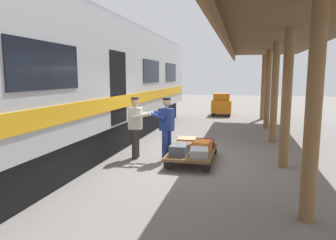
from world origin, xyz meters
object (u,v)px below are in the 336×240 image
(suitcase_slate_roller, at_px, (179,150))
(baggage_tug, at_px, (222,105))
(luggage_cart, at_px, (192,152))
(suitcase_brown_leather, at_px, (183,146))
(suitcase_tan_vintage, at_px, (187,141))
(porter_in_overalls, at_px, (166,127))
(suitcase_gray_aluminum, at_px, (199,152))
(suitcase_orange_carryall, at_px, (202,146))
(train_car, at_px, (70,84))
(porter_by_door, at_px, (136,125))
(suitcase_maroon_trunk, at_px, (205,143))

(suitcase_slate_roller, xyz_separation_m, baggage_tug, (-0.34, -10.62, 0.18))
(luggage_cart, distance_m, suitcase_brown_leather, 0.29)
(suitcase_tan_vintage, xyz_separation_m, porter_in_overalls, (0.47, 0.58, 0.50))
(suitcase_gray_aluminum, bearing_deg, porter_in_overalls, -30.31)
(porter_in_overalls, relative_size, baggage_tug, 0.99)
(suitcase_gray_aluminum, bearing_deg, luggage_cart, -66.02)
(luggage_cart, height_order, baggage_tug, baggage_tug)
(luggage_cart, relative_size, suitcase_tan_vintage, 3.97)
(suitcase_tan_vintage, bearing_deg, luggage_cart, 113.98)
(suitcase_brown_leather, relative_size, baggage_tug, 0.26)
(suitcase_orange_carryall, bearing_deg, porter_in_overalls, 0.16)
(suitcase_orange_carryall, distance_m, baggage_tug, 10.05)
(train_car, height_order, porter_by_door, train_car)
(suitcase_orange_carryall, relative_size, porter_by_door, 0.32)
(train_car, relative_size, baggage_tug, 10.58)
(train_car, bearing_deg, suitcase_tan_vintage, -171.53)
(suitcase_brown_leather, height_order, porter_by_door, porter_by_door)
(suitcase_brown_leather, relative_size, suitcase_gray_aluminum, 0.72)
(luggage_cart, distance_m, suitcase_gray_aluminum, 0.65)
(suitcase_brown_leather, height_order, suitcase_orange_carryall, suitcase_orange_carryall)
(suitcase_brown_leather, xyz_separation_m, porter_by_door, (1.32, 0.01, 0.52))
(luggage_cart, height_order, porter_by_door, porter_by_door)
(suitcase_tan_vintage, bearing_deg, suitcase_slate_roller, 90.00)
(train_car, bearing_deg, suitcase_gray_aluminum, 170.35)
(train_car, bearing_deg, porter_in_overalls, 178.37)
(suitcase_gray_aluminum, bearing_deg, suitcase_slate_roller, 0.00)
(luggage_cart, distance_m, porter_by_door, 1.71)
(suitcase_maroon_trunk, height_order, suitcase_gray_aluminum, suitcase_gray_aluminum)
(suitcase_orange_carryall, height_order, porter_by_door, porter_by_door)
(suitcase_orange_carryall, height_order, suitcase_gray_aluminum, suitcase_orange_carryall)
(train_car, distance_m, porter_by_door, 2.32)
(suitcase_maroon_trunk, distance_m, suitcase_tan_vintage, 0.51)
(luggage_cart, bearing_deg, porter_in_overalls, 0.22)
(suitcase_maroon_trunk, bearing_deg, suitcase_gray_aluminum, 90.00)
(porter_in_overalls, bearing_deg, suitcase_gray_aluminum, 149.69)
(suitcase_maroon_trunk, bearing_deg, suitcase_brown_leather, 48.35)
(luggage_cart, height_order, suitcase_orange_carryall, suitcase_orange_carryall)
(train_car, bearing_deg, porter_by_door, 177.60)
(suitcase_brown_leather, bearing_deg, porter_in_overalls, 0.33)
(suitcase_slate_roller, distance_m, porter_by_door, 1.52)
(suitcase_gray_aluminum, distance_m, porter_in_overalls, 1.25)
(train_car, distance_m, suitcase_maroon_trunk, 4.23)
(suitcase_slate_roller, distance_m, porter_in_overalls, 0.88)
(baggage_tug, bearing_deg, suitcase_slate_roller, 88.16)
(suitcase_maroon_trunk, bearing_deg, suitcase_orange_carryall, 90.00)
(suitcase_tan_vintage, height_order, baggage_tug, baggage_tug)
(train_car, xyz_separation_m, luggage_cart, (-3.61, 0.08, -1.79))
(suitcase_brown_leather, height_order, baggage_tug, baggage_tug)
(train_car, bearing_deg, suitcase_maroon_trunk, -172.64)
(suitcase_slate_roller, relative_size, porter_in_overalls, 0.32)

